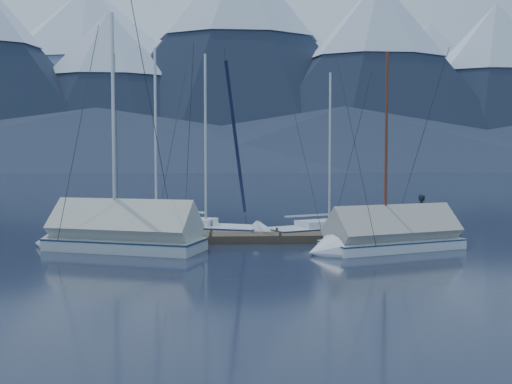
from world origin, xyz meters
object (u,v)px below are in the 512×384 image
sailboat_open_left (167,233)px  sailboat_covered_far (112,237)px  sailboat_open_mid (216,232)px  sailboat_covered_near (382,240)px  person (422,214)px  sailboat_open_right (337,230)px

sailboat_open_left → sailboat_covered_far: bearing=-114.8°
sailboat_open_mid → sailboat_covered_near: size_ratio=1.10×
sailboat_open_mid → sailboat_covered_far: 5.87m
sailboat_covered_near → person: sailboat_covered_near is taller
sailboat_covered_far → sailboat_covered_near: bearing=-4.6°
sailboat_open_mid → sailboat_open_left: bearing=-174.8°
sailboat_open_left → sailboat_open_mid: 2.30m
sailboat_open_mid → person: 9.65m
sailboat_open_mid → sailboat_covered_far: (-4.11, -4.17, 0.34)m
sailboat_open_right → sailboat_open_left: bearing=-176.9°
person → sailboat_open_left: bearing=79.5°
sailboat_covered_near → sailboat_open_right: bearing=97.4°
sailboat_covered_near → sailboat_covered_far: sailboat_covered_far is taller
sailboat_open_mid → sailboat_open_right: size_ratio=1.11×
sailboat_covered_far → person: 13.57m
sailboat_covered_near → sailboat_covered_far: (-10.77, 0.86, 0.07)m
sailboat_open_left → person: 11.83m
sailboat_open_right → sailboat_open_mid: bearing=-177.7°
sailboat_open_right → person: (3.34, -2.55, 1.05)m
sailboat_covered_far → sailboat_open_left: bearing=65.2°
sailboat_covered_near → person: bearing=45.7°
sailboat_open_left → person: (11.59, -2.10, 1.03)m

